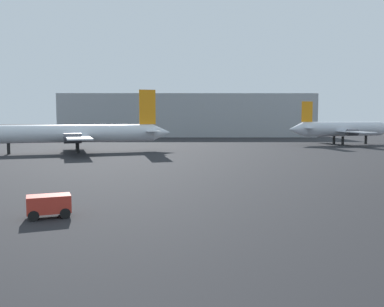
# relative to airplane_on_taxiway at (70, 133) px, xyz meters

# --- Properties ---
(airplane_on_taxiway) EXTENTS (33.10, 21.58, 10.29)m
(airplane_on_taxiway) POSITION_rel_airplane_on_taxiway_xyz_m (0.00, 0.00, 0.00)
(airplane_on_taxiway) COLOR silver
(airplane_on_taxiway) RESTS_ON ground_plane
(airplane_distant) EXTENTS (24.54, 19.41, 8.81)m
(airplane_distant) POSITION_rel_airplane_on_taxiway_xyz_m (50.53, 18.64, 0.15)
(airplane_distant) COLOR silver
(airplane_distant) RESTS_ON ground_plane
(baggage_cart) EXTENTS (2.70, 2.09, 1.30)m
(baggage_cart) POSITION_rel_airplane_on_taxiway_xyz_m (11.02, -42.60, -2.33)
(baggage_cart) COLOR red
(baggage_cart) RESTS_ON ground_plane
(terminal_building) EXTENTS (72.24, 25.47, 12.19)m
(terminal_building) POSITION_rel_airplane_on_taxiway_xyz_m (18.54, 60.50, 3.01)
(terminal_building) COLOR #999EA3
(terminal_building) RESTS_ON ground_plane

